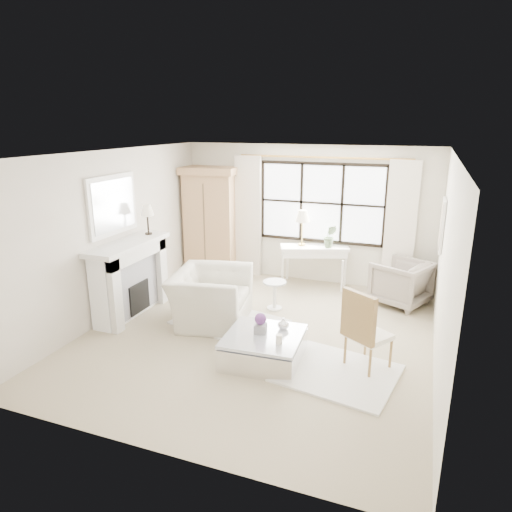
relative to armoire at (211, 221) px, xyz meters
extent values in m
plane|color=tan|center=(1.95, -2.44, -1.14)|extent=(5.50, 5.50, 0.00)
plane|color=white|center=(1.95, -2.44, 1.56)|extent=(5.50, 5.50, 0.00)
plane|color=white|center=(1.95, 0.31, 0.21)|extent=(5.00, 0.00, 5.00)
plane|color=beige|center=(1.95, -5.19, 0.21)|extent=(5.00, 0.00, 5.00)
plane|color=beige|center=(-0.55, -2.44, 0.21)|extent=(0.00, 5.50, 5.50)
plane|color=silver|center=(4.45, -2.44, 0.21)|extent=(0.00, 5.50, 5.50)
cube|color=white|center=(2.25, 0.29, 0.46)|extent=(2.40, 0.02, 1.50)
cylinder|color=#C28E43|center=(2.25, 0.23, 1.33)|extent=(3.30, 0.04, 0.04)
cube|color=silver|center=(0.75, 0.21, 0.10)|extent=(0.55, 0.10, 2.47)
cube|color=white|center=(3.75, 0.21, 0.10)|extent=(0.55, 0.10, 2.47)
cube|color=silver|center=(-0.34, -2.44, -0.55)|extent=(0.34, 1.50, 1.18)
cube|color=silver|center=(-0.17, -2.44, -0.61)|extent=(0.03, 1.22, 0.97)
cube|color=black|center=(-0.16, -2.44, -0.82)|extent=(0.06, 0.52, 0.50)
cube|color=silver|center=(-0.30, -2.44, 0.08)|extent=(0.58, 1.66, 0.08)
cube|color=white|center=(-0.52, -2.44, 0.70)|extent=(0.05, 1.15, 0.95)
cube|color=silver|center=(-0.49, -2.44, 0.70)|extent=(0.02, 1.00, 0.80)
cube|color=white|center=(4.42, -0.74, 0.41)|extent=(0.04, 0.62, 0.82)
cube|color=#B9A990|center=(4.40, -0.74, 0.41)|extent=(0.01, 0.52, 0.72)
cylinder|color=black|center=(-0.25, -1.90, 0.14)|extent=(0.12, 0.12, 0.03)
cylinder|color=black|center=(-0.25, -1.90, 0.30)|extent=(0.03, 0.03, 0.30)
cone|color=beige|center=(-0.25, -1.90, 0.54)|extent=(0.22, 0.22, 0.18)
cube|color=tan|center=(0.00, 0.00, -0.09)|extent=(1.06, 0.71, 2.10)
cube|color=tan|center=(0.00, 0.00, 1.03)|extent=(1.19, 0.83, 0.14)
cube|color=white|center=(2.21, 0.01, -0.46)|extent=(1.31, 0.81, 0.14)
cube|color=white|center=(2.21, 0.01, -0.37)|extent=(1.38, 0.87, 0.06)
cylinder|color=#AE8F3C|center=(1.96, 0.00, -0.32)|extent=(0.14, 0.14, 0.03)
cylinder|color=#AE8F3C|center=(1.96, 0.00, -0.08)|extent=(0.02, 0.02, 0.46)
cone|color=#FFF3D0|center=(1.96, 0.00, 0.24)|extent=(0.28, 0.28, 0.22)
imported|color=#546E49|center=(2.50, 0.01, -0.12)|extent=(0.26, 0.22, 0.44)
cylinder|color=silver|center=(1.87, -1.40, -1.12)|extent=(0.26, 0.26, 0.03)
cylinder|color=silver|center=(1.87, -1.40, -0.89)|extent=(0.06, 0.06, 0.44)
cylinder|color=silver|center=(1.87, -1.40, -0.65)|extent=(0.40, 0.40, 0.03)
cube|color=silver|center=(1.38, -2.19, -1.13)|extent=(1.87, 1.50, 0.03)
cube|color=white|center=(3.19, -3.11, -1.12)|extent=(1.84, 1.50, 0.03)
imported|color=beige|center=(1.07, -2.23, -0.72)|extent=(1.33, 1.47, 0.84)
imported|color=gray|center=(3.87, -0.39, -0.74)|extent=(1.15, 1.14, 0.79)
cube|color=white|center=(3.63, -2.82, -0.68)|extent=(0.65, 0.65, 0.07)
cube|color=olive|center=(3.50, -3.01, -0.36)|extent=(0.43, 0.31, 0.60)
cube|color=silver|center=(2.29, -3.13, -0.98)|extent=(1.06, 1.06, 0.32)
cube|color=#B7BBC3|center=(2.29, -3.13, -0.78)|extent=(1.06, 1.06, 0.04)
cube|color=gray|center=(2.23, -3.08, -0.70)|extent=(0.19, 0.19, 0.12)
sphere|color=#633079|center=(2.23, -3.08, -0.56)|extent=(0.16, 0.16, 0.16)
cylinder|color=white|center=(2.55, -3.29, -0.70)|extent=(0.09, 0.09, 0.12)
imported|color=silver|center=(2.48, -2.87, -0.68)|extent=(0.19, 0.19, 0.16)
camera|label=1|loc=(4.14, -8.35, 1.98)|focal=32.00mm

